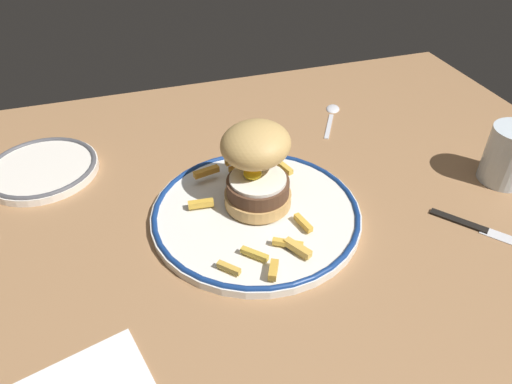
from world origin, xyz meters
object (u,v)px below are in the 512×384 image
object	(u,v)px
dinner_plate	(256,213)
spoon	(332,111)
burger	(256,164)
side_plate	(42,168)
water_glass	(509,159)
knife	(485,230)

from	to	relation	value
dinner_plate	spoon	xyz separation A→B (cm)	(23.62, 24.86, -0.48)
burger	spoon	xyz separation A→B (cm)	(22.80, 22.51, -7.23)
side_plate	spoon	bearing A→B (deg)	4.19
spoon	side_plate	bearing A→B (deg)	-175.81
dinner_plate	side_plate	size ratio (longest dim) A/B	1.70
water_glass	side_plate	xyz separation A→B (cm)	(-69.50, 24.17, -3.11)
water_glass	knife	size ratio (longest dim) A/B	0.61
water_glass	side_plate	size ratio (longest dim) A/B	0.52
dinner_plate	burger	bearing A→B (deg)	70.89
dinner_plate	knife	size ratio (longest dim) A/B	2.00
water_glass	spoon	world-z (taller)	water_glass
side_plate	dinner_plate	bearing A→B (deg)	-35.34
knife	water_glass	bearing A→B (deg)	41.50
burger	side_plate	world-z (taller)	burger
side_plate	knife	distance (cm)	67.81
burger	water_glass	size ratio (longest dim) A/B	1.35
water_glass	side_plate	world-z (taller)	water_glass
side_plate	spoon	world-z (taller)	side_plate
burger	water_glass	world-z (taller)	burger
knife	side_plate	bearing A→B (deg)	150.37
water_glass	knife	bearing A→B (deg)	-138.50
water_glass	burger	bearing A→B (deg)	171.92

